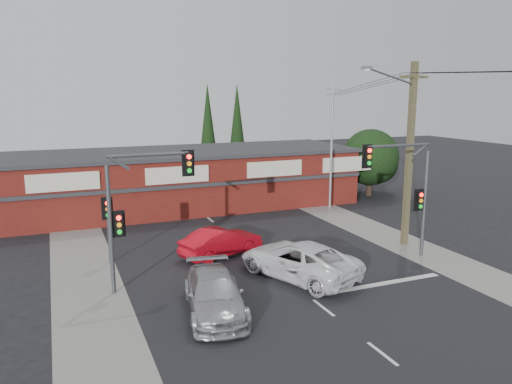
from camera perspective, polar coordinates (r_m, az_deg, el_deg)
name	(u,v)px	position (r m, az deg, el deg)	size (l,w,h in m)	color
ground	(293,284)	(22.67, 4.23, -10.46)	(120.00, 120.00, 0.00)	black
road_strip	(251,252)	(26.96, -0.56, -6.82)	(14.00, 70.00, 0.01)	black
verge_left	(85,273)	(25.24, -19.00, -8.74)	(3.00, 70.00, 0.02)	gray
verge_right	(382,235)	(30.99, 14.24, -4.74)	(3.00, 70.00, 0.02)	gray
stop_line	(378,284)	(23.20, 13.81, -10.20)	(6.50, 0.35, 0.01)	silver
white_suv	(299,260)	(23.27, 4.90, -7.71)	(2.75, 5.96, 1.66)	white
silver_suv	(215,294)	(19.70, -4.76, -11.56)	(2.11, 5.19, 1.51)	#ABAEB0
red_sedan	(221,242)	(26.19, -3.99, -5.71)	(1.56, 4.48, 1.48)	#B80B18
lane_dashes	(266,263)	(25.21, 1.15, -8.11)	(0.12, 43.61, 0.01)	silver
shop_building	(178,179)	(37.30, -8.87, 1.51)	(27.30, 8.40, 4.22)	#531510
tree_cluster	(369,160)	(42.28, 12.79, 3.56)	(5.90, 5.10, 5.50)	#2D2116
conifer_near	(208,126)	(44.81, -5.51, 7.53)	(1.80, 1.80, 9.25)	#2D2116
conifer_far	(237,124)	(47.82, -2.17, 7.81)	(1.80, 1.80, 9.25)	#2D2116
traffic_mast_left	(135,201)	(21.48, -13.63, -1.01)	(3.77, 0.27, 5.97)	#47494C
traffic_mast_right	(408,183)	(26.07, 16.97, 0.99)	(3.96, 0.27, 5.97)	#47494C
pedestal_signal	(108,216)	(25.61, -16.59, -2.69)	(0.55, 0.27, 3.38)	#47494C
utility_pole	(408,149)	(28.33, 16.97, 4.75)	(4.38, 0.59, 10.00)	brown
steel_pole	(332,145)	(36.11, 8.63, 5.32)	(1.20, 0.16, 9.00)	gray
power_lines	(499,77)	(24.30, 25.98, 11.72)	(2.01, 29.00, 1.22)	black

